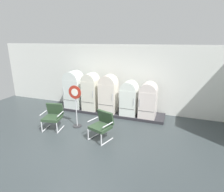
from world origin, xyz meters
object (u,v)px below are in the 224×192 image
armchair_left (53,115)px  refrigerator_3 (129,97)px  refrigerator_4 (148,99)px  refrigerator_0 (74,88)px  refrigerator_1 (91,90)px  armchair_right (102,124)px  refrigerator_2 (108,93)px  sign_stand (76,106)px

armchair_left → refrigerator_3: bearing=40.5°
refrigerator_4 → refrigerator_0: bearing=179.9°
refrigerator_0 → refrigerator_4: size_ratio=1.18×
refrigerator_1 → armchair_left: refrigerator_1 is taller
refrigerator_3 → armchair_left: bearing=-139.5°
armchair_right → armchair_left: bearing=177.5°
refrigerator_2 → refrigerator_3: (0.89, 0.01, -0.11)m
refrigerator_2 → refrigerator_4: size_ratio=1.14×
armchair_left → sign_stand: 0.85m
refrigerator_4 → armchair_left: bearing=-147.0°
refrigerator_0 → sign_stand: refrigerator_0 is taller
armchair_right → refrigerator_0: bearing=137.2°
armchair_left → refrigerator_4: bearing=33.0°
refrigerator_0 → armchair_left: 2.04m
armchair_left → armchair_right: (1.90, -0.08, 0.00)m
refrigerator_2 → armchair_right: size_ratio=1.75×
refrigerator_2 → sign_stand: 1.65m
refrigerator_3 → armchair_right: size_ratio=1.54×
refrigerator_3 → armchair_right: bearing=-99.8°
refrigerator_3 → refrigerator_4: refrigerator_4 is taller
refrigerator_2 → armchair_left: (-1.35, -1.91, -0.44)m
refrigerator_0 → refrigerator_3: bearing=-0.9°
refrigerator_2 → refrigerator_3: size_ratio=1.14×
armchair_left → refrigerator_0: bearing=98.9°
refrigerator_0 → sign_stand: 1.86m
refrigerator_0 → refrigerator_4: (3.31, -0.01, -0.14)m
refrigerator_4 → refrigerator_2: bearing=-178.6°
refrigerator_0 → sign_stand: bearing=-57.3°
refrigerator_2 → armchair_left: refrigerator_2 is taller
armchair_left → refrigerator_1: bearing=74.5°
sign_stand → refrigerator_2: bearing=66.3°
refrigerator_1 → refrigerator_2: 0.82m
refrigerator_0 → refrigerator_4: 3.31m
refrigerator_3 → armchair_left: size_ratio=1.54×
refrigerator_4 → sign_stand: sign_stand is taller
refrigerator_1 → refrigerator_2: bearing=-1.4°
armchair_right → refrigerator_1: bearing=124.1°
refrigerator_1 → armchair_left: bearing=-105.5°
refrigerator_0 → refrigerator_2: 1.66m
refrigerator_2 → armchair_left: size_ratio=1.75×
refrigerator_0 → armchair_right: (2.20, -2.04, -0.47)m
refrigerator_0 → refrigerator_1: refrigerator_0 is taller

